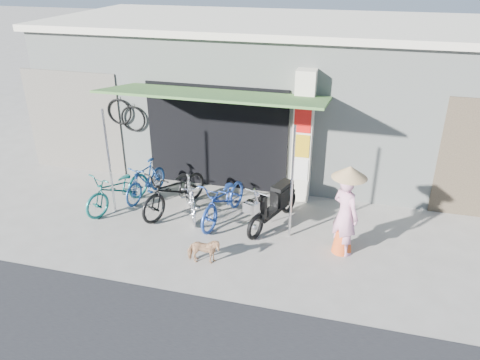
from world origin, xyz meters
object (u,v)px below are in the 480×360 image
(bike_blue, at_px, (146,180))
(bike_black, at_px, (175,190))
(nun, at_px, (346,211))
(bike_silver, at_px, (191,198))
(street_dog, at_px, (204,251))
(bike_navy, at_px, (224,200))
(bike_teal, at_px, (118,189))
(moped, at_px, (274,204))

(bike_blue, bearing_deg, bike_black, -13.69)
(bike_blue, xyz_separation_m, nun, (4.55, -1.07, 0.43))
(bike_silver, distance_m, street_dog, 1.81)
(bike_navy, relative_size, street_dog, 2.93)
(bike_black, xyz_separation_m, street_dog, (1.24, -1.71, -0.25))
(bike_navy, xyz_separation_m, street_dog, (0.09, -1.61, -0.22))
(street_dog, bearing_deg, bike_black, 25.54)
(bike_teal, distance_m, bike_navy, 2.42)
(bike_silver, bearing_deg, bike_black, 137.11)
(bike_blue, relative_size, moped, 0.84)
(bike_black, relative_size, moped, 1.10)
(bike_blue, bearing_deg, bike_teal, -111.05)
(bike_teal, xyz_separation_m, bike_silver, (1.67, 0.08, -0.03))
(bike_black, bearing_deg, street_dog, -33.72)
(bike_blue, bearing_deg, bike_navy, -3.06)
(bike_teal, height_order, street_dog, bike_teal)
(bike_teal, bearing_deg, bike_navy, 22.85)
(bike_blue, bearing_deg, moped, 3.27)
(moped, bearing_deg, bike_black, -159.71)
(street_dog, height_order, nun, nun)
(bike_silver, bearing_deg, bike_blue, 131.21)
(bike_blue, xyz_separation_m, bike_silver, (1.29, -0.52, -0.01))
(bike_black, relative_size, street_dog, 3.12)
(bike_blue, bearing_deg, bike_silver, -11.17)
(bike_teal, xyz_separation_m, nun, (4.93, -0.46, 0.42))
(bike_teal, height_order, bike_silver, bike_teal)
(bike_teal, relative_size, bike_blue, 1.19)
(bike_navy, bearing_deg, bike_blue, 177.15)
(bike_navy, height_order, nun, nun)
(street_dog, xyz_separation_m, moped, (0.96, 1.71, 0.21))
(bike_blue, height_order, nun, nun)
(street_dog, height_order, moped, moped)
(bike_teal, bearing_deg, bike_silver, 23.29)
(bike_teal, distance_m, moped, 3.48)
(street_dog, relative_size, nun, 0.35)
(street_dog, bearing_deg, bike_blue, 34.79)
(bike_blue, distance_m, bike_silver, 1.40)
(bike_teal, distance_m, bike_blue, 0.71)
(bike_silver, distance_m, nun, 3.33)
(street_dog, bearing_deg, bike_teal, 48.50)
(moped, distance_m, nun, 1.65)
(bike_black, xyz_separation_m, bike_navy, (1.15, -0.10, -0.03))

